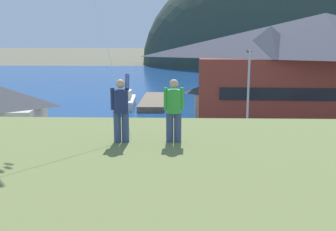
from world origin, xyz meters
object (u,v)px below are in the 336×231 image
Objects in this scene: storage_shed_waterside at (220,101)px; parking_light_pole at (248,95)px; harbor_lodge at (322,67)px; parked_car_corner_spot at (168,192)px; parked_car_mid_row_center at (325,192)px; parked_car_front_row_end at (63,184)px; moored_boat_wharfside at (125,101)px; parked_car_mid_row_far at (211,158)px; person_kite_flyer at (121,108)px; wharf_dock at (154,101)px; person_companion at (174,109)px.

storage_shed_waterside is 0.73× the size of parking_light_pole.
harbor_lodge is 25.57m from parked_car_corner_spot.
parking_light_pole is (-2.27, 10.30, 3.36)m from parked_car_mid_row_center.
moored_boat_wharfside is at bearing 91.56° from parked_car_front_row_end.
harbor_lodge is 3.58× the size of moored_boat_wharfside.
storage_shed_waterside is at bearing -42.06° from moored_boat_wharfside.
harbor_lodge is 5.91× the size of parked_car_corner_spot.
parked_car_corner_spot is at bearing -124.47° from harbor_lodge.
moored_boat_wharfside is at bearing 109.81° from parked_car_mid_row_far.
parked_car_mid_row_far is 1.02× the size of parked_car_front_row_end.
storage_shed_waterside is at bearing 77.95° from parked_car_corner_spot.
person_kite_flyer is at bearing -104.55° from parked_car_mid_row_far.
harbor_lodge is 4.65× the size of storage_shed_waterside.
parked_car_mid_row_far is at bearing 75.45° from person_kite_flyer.
harbor_lodge is at bearing -0.20° from storage_shed_waterside.
harbor_lodge reaches higher than storage_shed_waterside.
moored_boat_wharfside is 1.69× the size of parked_car_front_row_end.
wharf_dock is 7.29× the size of person_companion.
storage_shed_waterside is 0.77× the size of moored_boat_wharfside.
moored_boat_wharfside is at bearing 115.02° from parked_car_mid_row_center.
harbor_lodge is at bearing 49.38° from parking_light_pole.
storage_shed_waterside is 15.14m from parked_car_mid_row_far.
storage_shed_waterside is 0.43× the size of wharf_dock.
parking_light_pole is (11.85, -19.96, 3.70)m from moored_boat_wharfside.
storage_shed_waterside is 14.63m from moored_boat_wharfside.
person_kite_flyer is (-5.47, -28.74, 4.32)m from storage_shed_waterside.
harbor_lodge is 13.48m from parking_light_pole.
parked_car_mid_row_far is 2.48× the size of person_companion.
storage_shed_waterside is 2.96× the size of person_kite_flyer.
parked_car_corner_spot is at bearing -102.05° from storage_shed_waterside.
wharf_dock is at bearing 95.07° from parked_car_corner_spot.
parked_car_corner_spot is 9.81m from person_kite_flyer.
person_companion reaches higher than parked_car_front_row_end.
parked_car_front_row_end is at bearing 116.90° from person_kite_flyer.
wharf_dock is (-17.13, 12.05, -5.40)m from harbor_lodge.
parked_car_mid_row_center is 12.33m from person_companion.
storage_shed_waterside is 10.48m from parking_light_pole.
wharf_dock is at bearing 121.41° from storage_shed_waterside.
person_companion is (-7.35, -8.17, 5.59)m from parked_car_mid_row_center.
parking_light_pole is at bearing -84.09° from storage_shed_waterside.
person_kite_flyer is (1.86, -40.75, 6.32)m from wharf_dock.
parked_car_mid_row_center is (14.12, -30.26, 0.34)m from moored_boat_wharfside.
person_kite_flyer is at bearing -177.94° from person_companion.
harbor_lodge is 5.91× the size of parked_car_mid_row_far.
storage_shed_waterside is at bearing 179.80° from harbor_lodge.
parking_light_pole is 4.35× the size of person_companion.
parked_car_front_row_end is at bearing -116.72° from storage_shed_waterside.
person_kite_flyer is (-6.53, -18.52, 2.25)m from parking_light_pole.
person_companion is (5.96, -8.85, 5.59)m from parked_car_front_row_end.
storage_shed_waterside is at bearing 95.91° from parking_light_pole.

